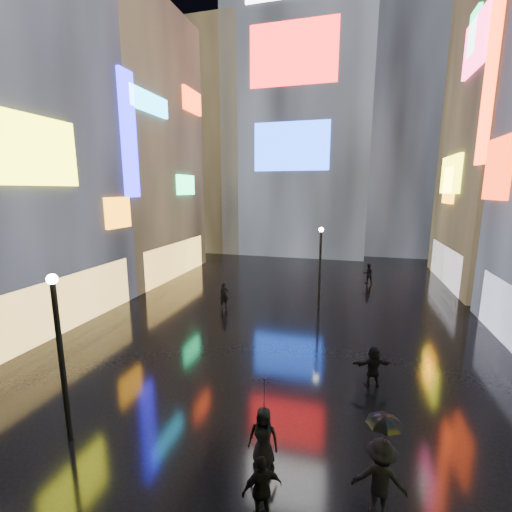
% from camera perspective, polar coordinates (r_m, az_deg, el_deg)
% --- Properties ---
extents(ground, '(140.00, 140.00, 0.00)m').
position_cam_1_polar(ground, '(21.98, 5.63, -9.01)').
color(ground, black).
rests_on(ground, ground).
extents(building_left_far, '(10.28, 12.00, 22.00)m').
position_cam_1_polar(building_left_far, '(32.93, -21.69, 16.32)').
color(building_left_far, black).
rests_on(building_left_far, ground).
extents(tower_main, '(16.00, 14.20, 42.00)m').
position_cam_1_polar(tower_main, '(46.80, 7.79, 27.67)').
color(tower_main, black).
rests_on(tower_main, ground).
extents(tower_flank_right, '(12.00, 12.00, 34.00)m').
position_cam_1_polar(tower_flank_right, '(47.67, 23.58, 21.62)').
color(tower_flank_right, black).
rests_on(tower_flank_right, ground).
extents(tower_flank_left, '(10.00, 10.00, 26.00)m').
position_cam_1_polar(tower_flank_left, '(46.14, -7.20, 17.75)').
color(tower_flank_left, black).
rests_on(tower_flank_left, ground).
extents(lamp_near, '(0.30, 0.30, 5.20)m').
position_cam_1_polar(lamp_near, '(11.72, -29.83, -13.37)').
color(lamp_near, black).
rests_on(lamp_near, ground).
extents(lamp_far, '(0.30, 0.30, 5.20)m').
position_cam_1_polar(lamp_far, '(22.08, 10.62, -1.10)').
color(lamp_far, black).
rests_on(lamp_far, ground).
extents(pedestrian_2, '(1.25, 0.73, 1.92)m').
position_cam_1_polar(pedestrian_2, '(9.81, 19.95, -31.49)').
color(pedestrian_2, black).
rests_on(pedestrian_2, ground).
extents(pedestrian_3, '(1.02, 0.87, 1.63)m').
position_cam_1_polar(pedestrian_3, '(9.39, 1.02, -34.31)').
color(pedestrian_3, black).
rests_on(pedestrian_3, ground).
extents(pedestrian_4, '(0.85, 0.57, 1.69)m').
position_cam_1_polar(pedestrian_4, '(10.58, 1.23, -27.93)').
color(pedestrian_4, black).
rests_on(pedestrian_4, ground).
extents(pedestrian_5, '(1.56, 0.90, 1.61)m').
position_cam_1_polar(pedestrian_5, '(14.55, 18.92, -17.01)').
color(pedestrian_5, black).
rests_on(pedestrian_5, ground).
extents(pedestrian_6, '(0.71, 0.67, 1.63)m').
position_cam_1_polar(pedestrian_6, '(22.24, -5.34, -6.54)').
color(pedestrian_6, black).
rests_on(pedestrian_6, ground).
extents(pedestrian_7, '(0.91, 0.79, 1.62)m').
position_cam_1_polar(pedestrian_7, '(29.28, 18.18, -2.77)').
color(pedestrian_7, black).
rests_on(pedestrian_7, ground).
extents(umbrella_1, '(0.98, 0.98, 0.68)m').
position_cam_1_polar(umbrella_1, '(8.99, 20.55, -25.30)').
color(umbrella_1, black).
rests_on(umbrella_1, pedestrian_2).
extents(umbrella_2, '(1.43, 1.44, 0.93)m').
position_cam_1_polar(umbrella_2, '(9.81, 1.26, -21.95)').
color(umbrella_2, black).
rests_on(umbrella_2, pedestrian_4).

